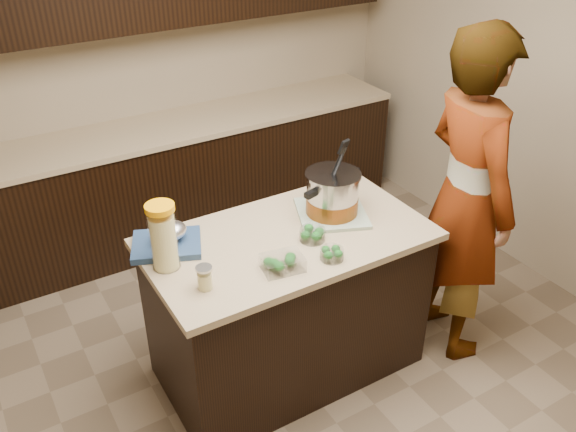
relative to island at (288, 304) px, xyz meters
name	(u,v)px	position (x,y,z in m)	size (l,w,h in m)	color
ground_plane	(288,364)	(0.00, 0.00, -0.45)	(4.00, 4.00, 0.00)	brown
room_shell	(288,82)	(0.00, 0.00, 1.26)	(4.04, 4.04, 2.72)	tan
back_cabinets	(164,118)	(0.00, 1.74, 0.49)	(3.60, 0.63, 2.33)	black
island	(288,304)	(0.00, 0.00, 0.00)	(1.46, 0.81, 0.90)	black
dish_towel	(332,213)	(0.31, 0.06, 0.46)	(0.36, 0.36, 0.02)	#52754E
stock_pot	(332,196)	(0.31, 0.06, 0.57)	(0.41, 0.36, 0.42)	#B7B7BC
lemonade_pitcher	(164,239)	(-0.63, 0.07, 0.60)	(0.16, 0.16, 0.33)	#D7CC83
mason_jar	(205,278)	(-0.54, -0.18, 0.50)	(0.08, 0.08, 0.12)	#D7CC83
broccoli_tub_left	(312,235)	(0.09, -0.09, 0.48)	(0.17, 0.17, 0.06)	silver
broccoli_tub_right	(332,254)	(0.08, -0.28, 0.47)	(0.13, 0.13, 0.05)	silver
broccoli_tub_rect	(283,263)	(-0.17, -0.23, 0.48)	(0.21, 0.17, 0.07)	silver
blue_tray	(168,239)	(-0.56, 0.22, 0.49)	(0.41, 0.38, 0.13)	navy
person	(466,199)	(0.98, -0.26, 0.51)	(0.70, 0.46, 1.92)	gray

